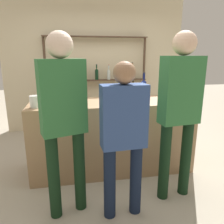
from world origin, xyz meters
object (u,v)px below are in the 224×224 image
(wine_glass, at_px, (163,88))
(customer_left, at_px, (63,112))
(counter_bottle_0, at_px, (133,95))
(counter_bottle_1, at_px, (144,88))
(cork_jar, at_px, (35,102))
(customer_center, at_px, (124,131))
(ice_bucket, at_px, (173,90))
(counter_bottle_2, at_px, (78,94))
(counter_bottle_3, at_px, (76,90))
(customer_right, at_px, (180,104))

(wine_glass, height_order, customer_left, customer_left)
(counter_bottle_0, height_order, counter_bottle_1, counter_bottle_1)
(counter_bottle_0, height_order, cork_jar, counter_bottle_0)
(customer_center, bearing_deg, ice_bucket, -47.06)
(wine_glass, relative_size, customer_left, 0.09)
(counter_bottle_2, height_order, cork_jar, counter_bottle_2)
(customer_center, bearing_deg, wine_glass, -39.75)
(ice_bucket, relative_size, customer_center, 0.16)
(ice_bucket, bearing_deg, customer_left, -149.83)
(counter_bottle_3, distance_m, customer_right, 1.41)
(counter_bottle_1, distance_m, counter_bottle_2, 0.98)
(counter_bottle_2, bearing_deg, ice_bucket, 3.94)
(counter_bottle_2, xyz_separation_m, ice_bucket, (1.36, 0.09, 0.00))
(customer_right, bearing_deg, counter_bottle_0, 27.89)
(counter_bottle_0, bearing_deg, counter_bottle_2, 163.30)
(counter_bottle_1, distance_m, customer_left, 1.51)
(ice_bucket, relative_size, customer_right, 0.13)
(counter_bottle_2, xyz_separation_m, customer_left, (-0.16, -0.79, -0.03))
(cork_jar, bearing_deg, customer_left, -61.70)
(wine_glass, bearing_deg, counter_bottle_0, -141.30)
(cork_jar, bearing_deg, counter_bottle_0, -2.98)
(ice_bucket, relative_size, customer_left, 0.13)
(customer_left, bearing_deg, counter_bottle_0, -72.07)
(wine_glass, relative_size, customer_center, 0.11)
(counter_bottle_0, height_order, customer_right, customer_right)
(counter_bottle_3, bearing_deg, wine_glass, 3.99)
(counter_bottle_2, bearing_deg, customer_center, -67.41)
(counter_bottle_2, relative_size, customer_left, 0.17)
(counter_bottle_0, distance_m, counter_bottle_2, 0.70)
(counter_bottle_3, xyz_separation_m, ice_bucket, (1.38, -0.10, -0.02))
(customer_left, bearing_deg, ice_bucket, -77.24)
(counter_bottle_2, height_order, customer_left, customer_left)
(counter_bottle_0, height_order, wine_glass, counter_bottle_0)
(cork_jar, xyz_separation_m, customer_right, (1.55, -0.59, 0.04))
(customer_center, bearing_deg, counter_bottle_3, 16.58)
(wine_glass, height_order, customer_right, customer_right)
(counter_bottle_2, bearing_deg, customer_left, -101.55)
(wine_glass, distance_m, customer_center, 1.52)
(counter_bottle_2, xyz_separation_m, customer_right, (1.04, -0.73, -0.01))
(counter_bottle_2, distance_m, customer_left, 0.81)
(counter_bottle_3, distance_m, wine_glass, 1.31)
(counter_bottle_2, relative_size, customer_center, 0.20)
(customer_center, height_order, customer_right, customer_right)
(customer_center, bearing_deg, customer_right, -76.44)
(wine_glass, xyz_separation_m, customer_right, (-0.24, -1.02, -0.01))
(counter_bottle_0, xyz_separation_m, cork_jar, (-1.18, 0.06, -0.05))
(wine_glass, distance_m, ice_bucket, 0.21)
(ice_bucket, distance_m, customer_left, 1.76)
(cork_jar, distance_m, customer_center, 1.20)
(counter_bottle_3, distance_m, customer_left, 1.00)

